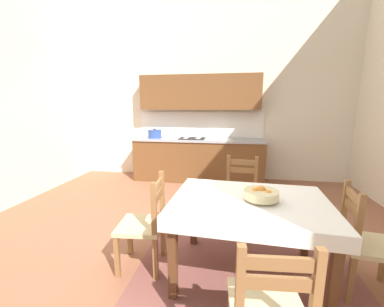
# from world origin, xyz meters

# --- Properties ---
(ground_plane) EXTENTS (6.41, 6.04, 0.10)m
(ground_plane) POSITION_xyz_m (0.00, 0.00, -0.05)
(ground_plane) COLOR #935B42
(wall_back) EXTENTS (6.41, 0.12, 4.18)m
(wall_back) POSITION_xyz_m (0.00, 2.78, 2.09)
(wall_back) COLOR silver
(wall_back) RESTS_ON ground_plane
(area_rug) EXTENTS (2.10, 1.60, 0.01)m
(area_rug) POSITION_xyz_m (0.68, -0.56, 0.00)
(area_rug) COLOR brown
(area_rug) RESTS_ON ground_plane
(kitchen_cabinetry) EXTENTS (2.73, 0.63, 2.20)m
(kitchen_cabinetry) POSITION_xyz_m (-0.19, 2.45, 0.86)
(kitchen_cabinetry) COLOR brown
(kitchen_cabinetry) RESTS_ON ground_plane
(dining_table) EXTENTS (1.43, 1.08, 0.75)m
(dining_table) POSITION_xyz_m (0.68, -0.46, 0.63)
(dining_table) COLOR #56331C
(dining_table) RESTS_ON ground_plane
(dining_chair_kitchen_side) EXTENTS (0.45, 0.45, 0.93)m
(dining_chair_kitchen_side) POSITION_xyz_m (0.64, 0.46, 0.44)
(dining_chair_kitchen_side) COLOR #D1BC89
(dining_chair_kitchen_side) RESTS_ON ground_plane
(dining_chair_window_side) EXTENTS (0.47, 0.47, 0.93)m
(dining_chair_window_side) POSITION_xyz_m (1.64, -0.50, 0.44)
(dining_chair_window_side) COLOR #D1BC89
(dining_chair_window_side) RESTS_ON ground_plane
(dining_chair_tv_side) EXTENTS (0.46, 0.46, 0.93)m
(dining_chair_tv_side) POSITION_xyz_m (-0.30, -0.49, 0.44)
(dining_chair_tv_side) COLOR #D1BC89
(dining_chair_tv_side) RESTS_ON ground_plane
(fruit_bowl) EXTENTS (0.30, 0.30, 0.12)m
(fruit_bowl) POSITION_xyz_m (0.77, -0.47, 0.81)
(fruit_bowl) COLOR beige
(fruit_bowl) RESTS_ON dining_table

